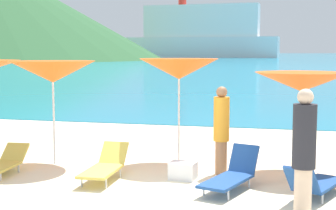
# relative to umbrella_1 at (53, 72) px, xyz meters

# --- Properties ---
(ground_plane) EXTENTS (50.00, 100.00, 0.30)m
(ground_plane) POSITION_rel_umbrella_1_xyz_m (2.52, 8.27, -2.17)
(ground_plane) COLOR beige
(ocean_water) EXTENTS (650.00, 440.00, 0.02)m
(ocean_water) POSITION_rel_umbrella_1_xyz_m (2.52, 226.22, -2.01)
(ocean_water) COLOR teal
(ocean_water) RESTS_ON ground_plane
(umbrella_1) EXTENTS (2.05, 2.05, 2.26)m
(umbrella_1) POSITION_rel_umbrella_1_xyz_m (0.00, 0.00, 0.00)
(umbrella_1) COLOR silver
(umbrella_1) RESTS_ON ground_plane
(umbrella_2) EXTENTS (1.93, 1.93, 2.31)m
(umbrella_2) POSITION_rel_umbrella_1_xyz_m (2.63, 0.80, 0.06)
(umbrella_2) COLOR silver
(umbrella_2) RESTS_ON ground_plane
(umbrella_3) EXTENTS (2.05, 2.05, 2.05)m
(umbrella_3) POSITION_rel_umbrella_1_xyz_m (5.25, 0.56, -0.18)
(umbrella_3) COLOR silver
(umbrella_3) RESTS_ON ground_plane
(lounge_chair_0) EXTENTS (1.09, 1.70, 0.67)m
(lounge_chair_0) POSITION_rel_umbrella_1_xyz_m (5.47, -1.40, -1.76)
(lounge_chair_0) COLOR #1E478C
(lounge_chair_0) RESTS_ON ground_plane
(lounge_chair_1) EXTENTS (0.62, 1.50, 0.52)m
(lounge_chair_1) POSITION_rel_umbrella_1_xyz_m (-0.56, -1.13, -1.79)
(lounge_chair_1) COLOR #D8BF4C
(lounge_chair_1) RESTS_ON ground_plane
(lounge_chair_2) EXTENTS (0.58, 1.58, 0.62)m
(lounge_chair_2) POSITION_rel_umbrella_1_xyz_m (1.60, -1.08, -1.75)
(lounge_chair_2) COLOR #D8BF4C
(lounge_chair_2) RESTS_ON ground_plane
(lounge_chair_4) EXTENTS (0.97, 1.65, 0.72)m
(lounge_chair_4) POSITION_rel_umbrella_1_xyz_m (4.05, -1.19, -1.75)
(lounge_chair_4) COLOR #1E478C
(lounge_chair_4) RESTS_ON ground_plane
(beachgoer_1) EXTENTS (0.32, 0.32, 1.78)m
(beachgoer_1) POSITION_rel_umbrella_1_xyz_m (3.70, -0.08, -1.08)
(beachgoer_1) COLOR #A3704C
(beachgoer_1) RESTS_ON ground_plane
(beachgoer_2) EXTENTS (0.35, 0.35, 1.93)m
(beachgoer_2) POSITION_rel_umbrella_1_xyz_m (5.27, -2.42, -1.00)
(beachgoer_2) COLOR beige
(beachgoer_2) RESTS_ON ground_plane
(cooler_box) EXTENTS (0.54, 0.41, 0.34)m
(cooler_box) POSITION_rel_umbrella_1_xyz_m (3.05, -0.68, -1.85)
(cooler_box) COLOR white
(cooler_box) RESTS_ON ground_plane
(cruise_ship) EXTENTS (53.63, 10.57, 21.11)m
(cruise_ship) POSITION_rel_umbrella_1_xyz_m (-27.58, 166.98, 6.01)
(cruise_ship) COLOR white
(cruise_ship) RESTS_ON ocean_water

